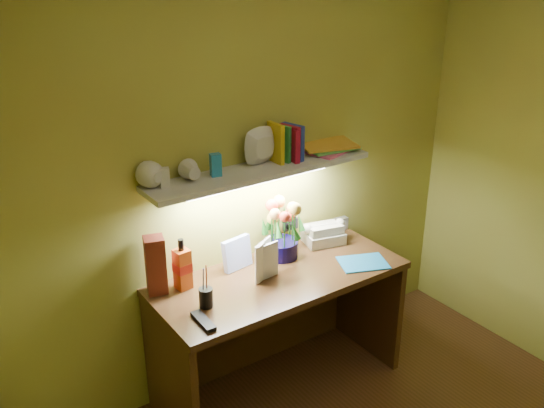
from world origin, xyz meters
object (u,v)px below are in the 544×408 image
Objects in this scene: desk_clock at (341,224)px; desk at (279,333)px; telephone at (324,232)px; flower_bouquet at (281,229)px; whisky_bottle at (182,264)px.

desk is at bearing -153.68° from desk_clock.
telephone is 2.72× the size of desk_clock.
flower_bouquet is 1.52× the size of telephone.
desk_clock is at bearing 8.07° from flower_bouquet.
desk is 6.14× the size of telephone.
telephone is (0.31, 0.00, -0.10)m from flower_bouquet.
whisky_bottle reaches higher than desk.
whisky_bottle is (-0.62, 0.00, -0.03)m from flower_bouquet.
desk_clock is 0.30× the size of whisky_bottle.
flower_bouquet reaches higher than desk_clock.
flower_bouquet is at bearing -166.34° from telephone.
flower_bouquet is at bearing 52.67° from desk.
whisky_bottle is at bearing 179.64° from flower_bouquet.
desk_clock is (0.51, 0.07, -0.13)m from flower_bouquet.
desk is 0.59m from flower_bouquet.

